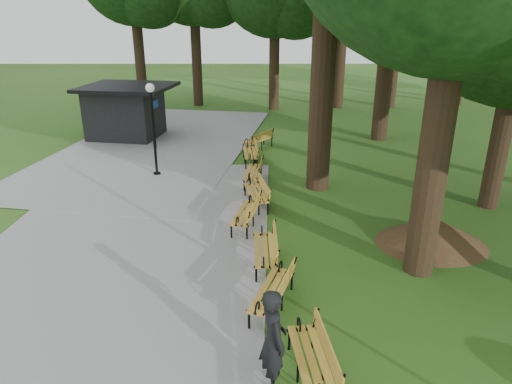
{
  "coord_description": "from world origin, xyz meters",
  "views": [
    {
      "loc": [
        -0.33,
        -7.08,
        5.9
      ],
      "look_at": [
        -0.3,
        5.14,
        1.1
      ],
      "focal_mm": 32.45,
      "sensor_mm": 36.0,
      "label": 1
    }
  ],
  "objects_px": {
    "bench_4": "(265,249)",
    "bench_5": "(246,213)",
    "dirt_mound": "(433,231)",
    "bench_3": "(272,291)",
    "bench_7": "(253,172)",
    "bench_6": "(256,193)",
    "bench_8": "(250,153)",
    "bench_2": "(311,360)",
    "bench_9": "(258,140)",
    "person": "(273,340)",
    "lamp_post": "(152,111)",
    "kiosk": "(125,112)"
  },
  "relations": [
    {
      "from": "bench_4",
      "to": "bench_5",
      "type": "height_order",
      "value": "same"
    },
    {
      "from": "dirt_mound",
      "to": "bench_3",
      "type": "height_order",
      "value": "bench_3"
    },
    {
      "from": "bench_7",
      "to": "bench_6",
      "type": "bearing_deg",
      "value": 8.91
    },
    {
      "from": "bench_5",
      "to": "bench_8",
      "type": "height_order",
      "value": "same"
    },
    {
      "from": "bench_2",
      "to": "bench_6",
      "type": "relative_size",
      "value": 1.0
    },
    {
      "from": "dirt_mound",
      "to": "bench_9",
      "type": "relative_size",
      "value": 1.32
    },
    {
      "from": "bench_2",
      "to": "bench_8",
      "type": "bearing_deg",
      "value": 179.21
    },
    {
      "from": "bench_7",
      "to": "bench_8",
      "type": "distance_m",
      "value": 2.47
    },
    {
      "from": "person",
      "to": "bench_9",
      "type": "bearing_deg",
      "value": -15.91
    },
    {
      "from": "bench_3",
      "to": "bench_9",
      "type": "relative_size",
      "value": 1.0
    },
    {
      "from": "bench_8",
      "to": "bench_2",
      "type": "bearing_deg",
      "value": 1.3
    },
    {
      "from": "bench_3",
      "to": "person",
      "type": "bearing_deg",
      "value": 17.27
    },
    {
      "from": "lamp_post",
      "to": "bench_5",
      "type": "xyz_separation_m",
      "value": [
        3.5,
        -4.6,
        -2.04
      ]
    },
    {
      "from": "bench_4",
      "to": "bench_6",
      "type": "relative_size",
      "value": 1.0
    },
    {
      "from": "kiosk",
      "to": "bench_8",
      "type": "height_order",
      "value": "kiosk"
    },
    {
      "from": "kiosk",
      "to": "dirt_mound",
      "type": "bearing_deg",
      "value": -35.99
    },
    {
      "from": "person",
      "to": "bench_9",
      "type": "xyz_separation_m",
      "value": [
        -0.16,
        14.22,
        -0.49
      ]
    },
    {
      "from": "kiosk",
      "to": "bench_5",
      "type": "distance_m",
      "value": 12.04
    },
    {
      "from": "bench_7",
      "to": "bench_9",
      "type": "distance_m",
      "value": 4.47
    },
    {
      "from": "bench_9",
      "to": "bench_2",
      "type": "bearing_deg",
      "value": 38.49
    },
    {
      "from": "bench_3",
      "to": "bench_5",
      "type": "bearing_deg",
      "value": -152.28
    },
    {
      "from": "person",
      "to": "bench_6",
      "type": "height_order",
      "value": "person"
    },
    {
      "from": "bench_5",
      "to": "bench_7",
      "type": "xyz_separation_m",
      "value": [
        0.2,
        3.63,
        0.0
      ]
    },
    {
      "from": "dirt_mound",
      "to": "bench_9",
      "type": "xyz_separation_m",
      "value": [
        -4.64,
        9.18,
        0.05
      ]
    },
    {
      "from": "bench_2",
      "to": "bench_3",
      "type": "relative_size",
      "value": 1.0
    },
    {
      "from": "bench_6",
      "to": "bench_5",
      "type": "bearing_deg",
      "value": -21.03
    },
    {
      "from": "bench_3",
      "to": "bench_5",
      "type": "height_order",
      "value": "same"
    },
    {
      "from": "lamp_post",
      "to": "bench_7",
      "type": "relative_size",
      "value": 1.83
    },
    {
      "from": "bench_5",
      "to": "bench_9",
      "type": "xyz_separation_m",
      "value": [
        0.4,
        8.1,
        0.0
      ]
    },
    {
      "from": "dirt_mound",
      "to": "lamp_post",
      "type": "bearing_deg",
      "value": 146.36
    },
    {
      "from": "dirt_mound",
      "to": "bench_2",
      "type": "relative_size",
      "value": 1.32
    },
    {
      "from": "dirt_mound",
      "to": "bench_5",
      "type": "relative_size",
      "value": 1.32
    },
    {
      "from": "bench_3",
      "to": "bench_7",
      "type": "relative_size",
      "value": 1.0
    },
    {
      "from": "bench_9",
      "to": "bench_7",
      "type": "bearing_deg",
      "value": 32.6
    },
    {
      "from": "dirt_mound",
      "to": "bench_2",
      "type": "bearing_deg",
      "value": -127.65
    },
    {
      "from": "bench_5",
      "to": "kiosk",
      "type": "bearing_deg",
      "value": -137.36
    },
    {
      "from": "kiosk",
      "to": "bench_7",
      "type": "xyz_separation_m",
      "value": [
        6.3,
        -6.71,
        -0.85
      ]
    },
    {
      "from": "person",
      "to": "bench_6",
      "type": "relative_size",
      "value": 0.97
    },
    {
      "from": "bench_2",
      "to": "bench_6",
      "type": "bearing_deg",
      "value": -179.37
    },
    {
      "from": "dirt_mound",
      "to": "bench_6",
      "type": "height_order",
      "value": "bench_6"
    },
    {
      "from": "dirt_mound",
      "to": "bench_4",
      "type": "relative_size",
      "value": 1.32
    },
    {
      "from": "bench_3",
      "to": "bench_5",
      "type": "xyz_separation_m",
      "value": [
        -0.62,
        3.98,
        0.0
      ]
    },
    {
      "from": "kiosk",
      "to": "dirt_mound",
      "type": "relative_size",
      "value": 1.65
    },
    {
      "from": "person",
      "to": "bench_3",
      "type": "xyz_separation_m",
      "value": [
        0.06,
        2.14,
        -0.49
      ]
    },
    {
      "from": "bench_4",
      "to": "bench_3",
      "type": "bearing_deg",
      "value": 3.12
    },
    {
      "from": "person",
      "to": "bench_2",
      "type": "xyz_separation_m",
      "value": [
        0.65,
        0.07,
        -0.49
      ]
    },
    {
      "from": "bench_2",
      "to": "bench_4",
      "type": "height_order",
      "value": "same"
    },
    {
      "from": "bench_6",
      "to": "bench_8",
      "type": "height_order",
      "value": "same"
    },
    {
      "from": "bench_3",
      "to": "bench_8",
      "type": "distance_m",
      "value": 10.1
    },
    {
      "from": "bench_4",
      "to": "bench_5",
      "type": "distance_m",
      "value": 2.24
    }
  ]
}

